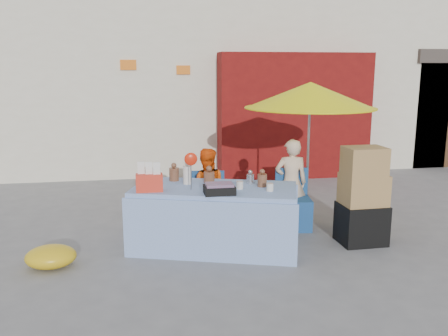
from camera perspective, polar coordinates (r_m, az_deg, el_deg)
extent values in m
plane|color=slate|center=(5.93, 0.14, -10.73)|extent=(80.00, 80.00, 0.00)
cube|color=silver|center=(12.43, -5.44, 11.70)|extent=(12.00, 5.00, 4.50)
cube|color=maroon|center=(10.14, 8.46, 6.22)|extent=(3.20, 0.60, 2.60)
cube|color=#4C331E|center=(13.64, 23.57, 6.37)|extent=(2.60, 3.00, 2.40)
cube|color=#3F3833|center=(13.60, 24.05, 12.03)|extent=(2.80, 3.20, 0.30)
cube|color=orange|center=(9.88, -11.45, 12.07)|extent=(0.32, 0.04, 0.20)
cube|color=orange|center=(9.91, -4.92, 11.68)|extent=(0.28, 0.04, 0.18)
cube|color=#97B0F2|center=(6.12, -1.11, -5.97)|extent=(2.23, 1.49, 0.81)
cube|color=#97B0F2|center=(5.68, -1.86, -7.68)|extent=(2.02, 0.66, 0.75)
cube|color=#97B0F2|center=(6.57, -0.46, -4.94)|extent=(2.02, 0.66, 0.75)
cylinder|color=white|center=(6.31, -8.17, -0.81)|extent=(0.15, 0.15, 0.19)
cylinder|color=brown|center=(6.36, -6.03, -0.76)|extent=(0.16, 0.16, 0.17)
cylinder|color=white|center=(6.15, -4.45, -0.85)|extent=(0.14, 0.14, 0.24)
cylinder|color=brown|center=(6.21, -1.80, -1.10)|extent=(0.18, 0.18, 0.15)
cylinder|color=#B2B2B7|center=(6.17, 3.18, -1.31)|extent=(0.12, 0.12, 0.13)
cylinder|color=brown|center=(6.03, 4.62, -1.48)|extent=(0.15, 0.15, 0.16)
cylinder|color=white|center=(5.90, 1.90, -2.07)|extent=(0.11, 0.11, 0.10)
cylinder|color=white|center=(5.82, 5.55, -2.31)|extent=(0.11, 0.11, 0.10)
sphere|color=brown|center=(6.08, -9.55, -1.49)|extent=(0.16, 0.16, 0.16)
ellipsoid|color=red|center=(5.81, -4.01, 1.07)|extent=(0.17, 0.10, 0.16)
cube|color=red|center=(5.84, -8.97, -1.76)|extent=(0.35, 0.24, 0.22)
cube|color=black|center=(5.67, -0.56, -2.65)|extent=(0.43, 0.36, 0.10)
cube|color=#1D4B89|center=(6.70, -1.97, -5.98)|extent=(0.54, 0.52, 0.45)
cube|color=#1D4B89|center=(6.79, -2.00, -2.00)|extent=(0.48, 0.10, 0.40)
cube|color=#1D4B89|center=(6.96, 8.32, -5.40)|extent=(0.54, 0.52, 0.45)
cube|color=#1D4B89|center=(7.06, 8.11, -1.57)|extent=(0.48, 0.10, 0.40)
imported|color=#FB540D|center=(6.74, -2.16, -2.60)|extent=(0.63, 0.52, 1.19)
imported|color=beige|center=(6.99, 8.05, -1.76)|extent=(0.51, 0.37, 1.29)
cylinder|color=gray|center=(7.15, 10.06, 1.40)|extent=(0.04, 0.04, 2.00)
cone|color=yellow|center=(7.05, 10.33, 8.61)|extent=(1.90, 1.90, 0.38)
cylinder|color=yellow|center=(7.06, 10.28, 7.15)|extent=(1.90, 1.90, 0.02)
cube|color=black|center=(6.58, 16.20, -6.43)|extent=(0.60, 0.49, 0.53)
cube|color=#A17849|center=(6.45, 16.44, -2.48)|extent=(0.56, 0.44, 0.40)
cube|color=#A17849|center=(6.34, 16.55, 0.81)|extent=(0.52, 0.40, 0.36)
ellipsoid|color=gold|center=(5.96, -20.12, -9.98)|extent=(0.66, 0.57, 0.26)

